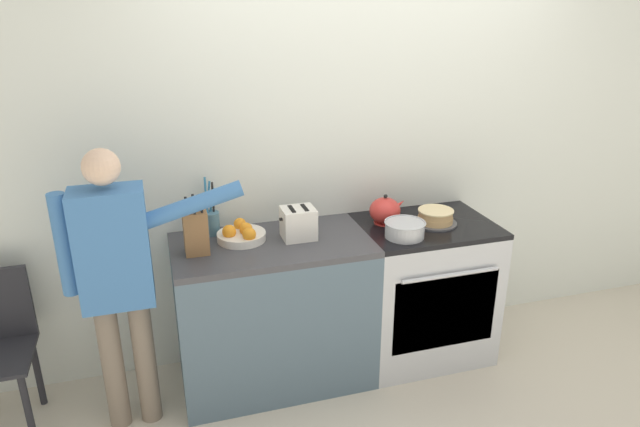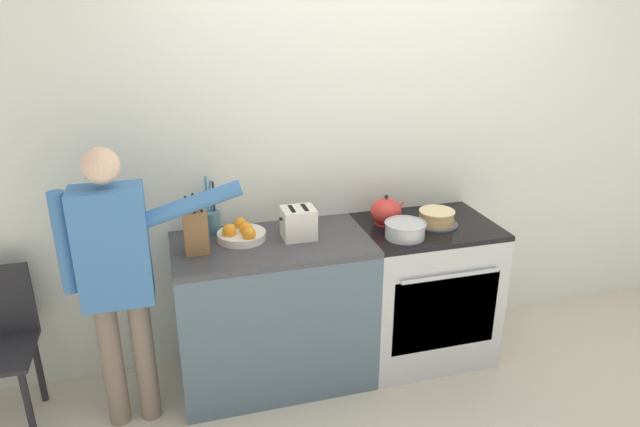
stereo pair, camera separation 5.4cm
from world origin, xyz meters
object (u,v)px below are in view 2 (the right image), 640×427
(stove_range, at_px, (423,290))
(person_baker, at_px, (117,270))
(tea_kettle, at_px, (386,211))
(fruit_bowl, at_px, (241,234))
(toaster, at_px, (298,223))
(layer_cake, at_px, (436,218))
(knife_block, at_px, (196,230))
(mixing_bowl, at_px, (405,230))
(utensil_crock, at_px, (212,220))

(stove_range, height_order, person_baker, person_baker)
(tea_kettle, xyz_separation_m, fruit_bowl, (-0.86, -0.01, -0.04))
(fruit_bowl, bearing_deg, tea_kettle, 0.56)
(toaster, bearing_deg, stove_range, -1.38)
(fruit_bowl, xyz_separation_m, toaster, (0.31, -0.06, 0.05))
(fruit_bowl, bearing_deg, layer_cake, -4.52)
(stove_range, bearing_deg, person_baker, -174.92)
(tea_kettle, distance_m, fruit_bowl, 0.86)
(knife_block, relative_size, fruit_bowl, 1.21)
(tea_kettle, distance_m, knife_block, 1.12)
(stove_range, xyz_separation_m, person_baker, (-1.74, -0.15, 0.45))
(mixing_bowl, xyz_separation_m, fruit_bowl, (-0.89, 0.22, -0.01))
(utensil_crock, bearing_deg, stove_range, -9.84)
(layer_cake, relative_size, knife_block, 0.79)
(layer_cake, height_order, tea_kettle, tea_kettle)
(stove_range, relative_size, person_baker, 0.58)
(knife_block, xyz_separation_m, utensil_crock, (0.10, 0.23, -0.04))
(layer_cake, height_order, fruit_bowl, fruit_bowl)
(stove_range, distance_m, utensil_crock, 1.36)
(mixing_bowl, height_order, knife_block, knife_block)
(fruit_bowl, bearing_deg, mixing_bowl, -13.78)
(layer_cake, height_order, utensil_crock, utensil_crock)
(toaster, relative_size, person_baker, 0.13)
(mixing_bowl, distance_m, person_baker, 1.53)
(utensil_crock, height_order, fruit_bowl, utensil_crock)
(tea_kettle, relative_size, utensil_crock, 0.67)
(mixing_bowl, distance_m, toaster, 0.60)
(stove_range, distance_m, layer_cake, 0.48)
(tea_kettle, relative_size, knife_block, 0.69)
(mixing_bowl, distance_m, knife_block, 1.14)
(utensil_crock, relative_size, person_baker, 0.22)
(tea_kettle, bearing_deg, mixing_bowl, -84.01)
(layer_cake, bearing_deg, tea_kettle, 160.63)
(knife_block, distance_m, toaster, 0.56)
(stove_range, distance_m, knife_block, 1.46)
(stove_range, relative_size, layer_cake, 3.42)
(mixing_bowl, xyz_separation_m, toaster, (-0.57, 0.16, 0.04))
(stove_range, height_order, tea_kettle, tea_kettle)
(toaster, bearing_deg, layer_cake, -2.26)
(person_baker, bearing_deg, mixing_bowl, 14.02)
(utensil_crock, xyz_separation_m, fruit_bowl, (0.15, -0.14, -0.04))
(mixing_bowl, bearing_deg, tea_kettle, 95.99)
(knife_block, bearing_deg, tea_kettle, 4.91)
(utensil_crock, bearing_deg, mixing_bowl, -19.07)
(person_baker, bearing_deg, tea_kettle, 22.53)
(stove_range, relative_size, tea_kettle, 3.91)
(stove_range, height_order, toaster, toaster)
(mixing_bowl, bearing_deg, layer_cake, 26.29)
(tea_kettle, xyz_separation_m, knife_block, (-1.11, -0.10, 0.04))
(tea_kettle, xyz_separation_m, utensil_crock, (-1.01, 0.13, 0.00))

